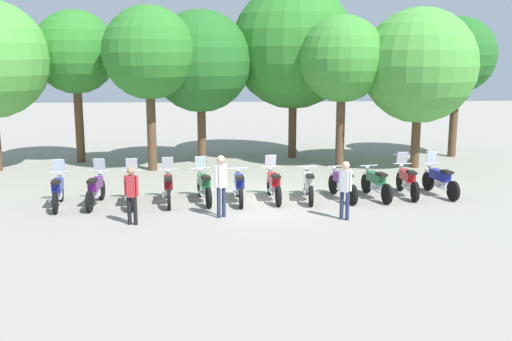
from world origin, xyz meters
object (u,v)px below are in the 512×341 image
at_px(motorcycle_10, 407,180).
at_px(tree_6, 420,66).
at_px(motorcycle_5, 239,186).
at_px(motorcycle_8, 342,184).
at_px(motorcycle_9, 376,183).
at_px(motorcycle_6, 274,184).
at_px(person_2, 345,186).
at_px(tree_2, 149,53).
at_px(tree_7, 458,56).
at_px(motorcycle_0, 58,190).
at_px(motorcycle_7, 309,185).
at_px(person_0, 132,191).
at_px(motorcycle_1, 96,189).
at_px(tree_1, 75,53).
at_px(tree_3, 201,61).
at_px(tree_5, 342,59).
at_px(motorcycle_11, 440,180).
at_px(motorcycle_2, 132,189).
at_px(motorcycle_4, 204,186).
at_px(tree_4, 293,47).
at_px(person_1, 221,181).
at_px(motorcycle_3, 168,187).

xyz_separation_m(motorcycle_10, tree_6, (1.84, 4.90, 3.62)).
distance_m(motorcycle_5, motorcycle_8, 3.33).
bearing_deg(motorcycle_9, motorcycle_8, 82.15).
xyz_separation_m(motorcycle_6, person_2, (1.80, -2.42, 0.46)).
distance_m(tree_2, tree_7, 13.50).
distance_m(motorcycle_0, motorcycle_5, 5.55).
xyz_separation_m(motorcycle_6, tree_7, (8.81, 7.79, 4.00)).
relative_size(motorcycle_7, person_0, 1.36).
xyz_separation_m(motorcycle_1, tree_2, (1.09, 5.62, 4.11)).
relative_size(person_0, tree_1, 0.25).
bearing_deg(tree_6, tree_1, 171.95).
distance_m(motorcycle_10, tree_6, 6.36).
bearing_deg(tree_2, motorcycle_9, -33.64).
height_order(motorcycle_6, tree_3, tree_3).
bearing_deg(motorcycle_6, tree_6, -55.28).
bearing_deg(motorcycle_8, tree_5, -22.00).
bearing_deg(motorcycle_1, person_2, -103.92).
distance_m(motorcycle_11, tree_6, 6.12).
xyz_separation_m(motorcycle_2, person_2, (6.23, -2.01, 0.46)).
bearing_deg(motorcycle_4, tree_4, -36.39).
relative_size(motorcycle_4, tree_7, 0.35).
bearing_deg(tree_6, person_1, -137.68).
height_order(motorcycle_6, motorcycle_9, motorcycle_6).
distance_m(motorcycle_8, motorcycle_11, 3.34).
bearing_deg(motorcycle_2, motorcycle_11, -92.23).
relative_size(motorcycle_4, motorcycle_6, 0.99).
bearing_deg(motorcycle_0, person_0, -137.99).
bearing_deg(motorcycle_9, tree_2, 45.81).
distance_m(motorcycle_9, person_1, 5.42).
bearing_deg(motorcycle_10, tree_7, -31.08).
bearing_deg(tree_2, tree_1, 148.87).
bearing_deg(motorcycle_5, person_0, 126.60).
xyz_separation_m(motorcycle_3, motorcycle_8, (5.54, 0.24, -0.01)).
height_order(motorcycle_7, tree_2, tree_2).
xyz_separation_m(person_0, tree_7, (12.90, 10.38, 3.59)).
bearing_deg(motorcycle_2, motorcycle_5, -92.99).
distance_m(motorcycle_7, tree_1, 12.21).
relative_size(motorcycle_7, tree_1, 0.34).
height_order(motorcycle_6, tree_7, tree_7).
height_order(motorcycle_1, motorcycle_9, motorcycle_1).
bearing_deg(motorcycle_11, motorcycle_5, 83.94).
bearing_deg(motorcycle_4, motorcycle_11, -98.14).
height_order(motorcycle_2, tree_5, tree_5).
relative_size(motorcycle_5, motorcycle_11, 1.01).
relative_size(motorcycle_10, tree_3, 0.34).
height_order(motorcycle_0, person_1, person_1).
bearing_deg(motorcycle_6, tree_3, 15.23).
bearing_deg(motorcycle_1, motorcycle_9, -85.53).
distance_m(motorcycle_7, tree_3, 8.60).
bearing_deg(motorcycle_11, motorcycle_1, 83.05).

